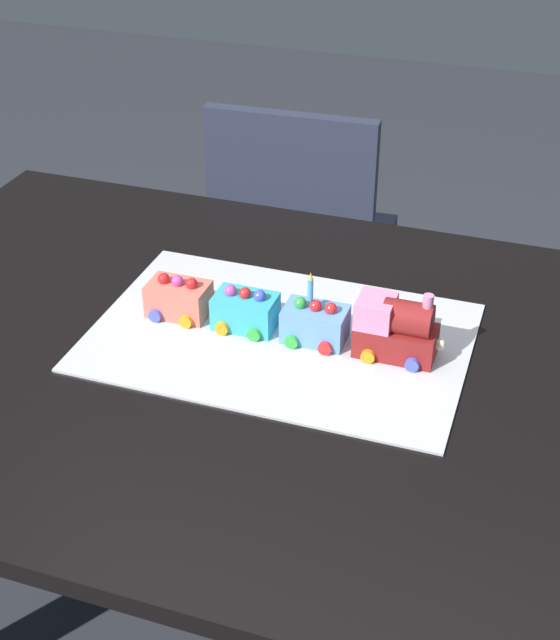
{
  "coord_description": "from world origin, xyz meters",
  "views": [
    {
      "loc": [
        -0.44,
        1.08,
        1.55
      ],
      "look_at": [
        -0.05,
        -0.05,
        0.77
      ],
      "focal_mm": 50.39,
      "sensor_mm": 36.0,
      "label": 1
    }
  ],
  "objects_px": {
    "dining_table": "(240,401)",
    "cake_car_tanker_sky_blue": "(315,323)",
    "birthday_candle": "(310,287)",
    "chair": "(302,245)",
    "cake_car_caboose_turquoise": "(245,311)",
    "cake_car_gondola_coral": "(179,298)",
    "cake_locomotive": "(396,329)"
  },
  "relations": [
    {
      "from": "chair",
      "to": "birthday_candle",
      "type": "relative_size",
      "value": 17.62
    },
    {
      "from": "dining_table",
      "to": "cake_car_gondola_coral",
      "type": "xyz_separation_m",
      "value": [
        0.13,
        -0.06,
        0.14
      ]
    },
    {
      "from": "cake_car_tanker_sky_blue",
      "to": "cake_car_caboose_turquoise",
      "type": "distance_m",
      "value": 0.12
    },
    {
      "from": "cake_car_tanker_sky_blue",
      "to": "cake_car_gondola_coral",
      "type": "height_order",
      "value": "same"
    },
    {
      "from": "chair",
      "to": "cake_locomotive",
      "type": "distance_m",
      "value": 0.92
    },
    {
      "from": "cake_car_caboose_turquoise",
      "to": "birthday_candle",
      "type": "height_order",
      "value": "birthday_candle"
    },
    {
      "from": "dining_table",
      "to": "chair",
      "type": "bearing_deg",
      "value": -79.47
    },
    {
      "from": "chair",
      "to": "cake_car_caboose_turquoise",
      "type": "distance_m",
      "value": 0.84
    },
    {
      "from": "cake_car_tanker_sky_blue",
      "to": "birthday_candle",
      "type": "height_order",
      "value": "birthday_candle"
    },
    {
      "from": "chair",
      "to": "dining_table",
      "type": "bearing_deg",
      "value": 98.07
    },
    {
      "from": "chair",
      "to": "birthday_candle",
      "type": "bearing_deg",
      "value": 105.79
    },
    {
      "from": "dining_table",
      "to": "cake_car_tanker_sky_blue",
      "type": "xyz_separation_m",
      "value": [
        -0.11,
        -0.06,
        0.14
      ]
    },
    {
      "from": "chair",
      "to": "cake_car_tanker_sky_blue",
      "type": "height_order",
      "value": "chair"
    },
    {
      "from": "cake_car_caboose_turquoise",
      "to": "cake_car_gondola_coral",
      "type": "relative_size",
      "value": 1.0
    },
    {
      "from": "dining_table",
      "to": "cake_car_gondola_coral",
      "type": "relative_size",
      "value": 14.0
    },
    {
      "from": "dining_table",
      "to": "cake_car_caboose_turquoise",
      "type": "distance_m",
      "value": 0.15
    },
    {
      "from": "dining_table",
      "to": "chair",
      "type": "relative_size",
      "value": 1.63
    },
    {
      "from": "dining_table",
      "to": "birthday_candle",
      "type": "relative_size",
      "value": 28.69
    },
    {
      "from": "birthday_candle",
      "to": "chair",
      "type": "bearing_deg",
      "value": -71.75
    },
    {
      "from": "dining_table",
      "to": "cake_car_tanker_sky_blue",
      "type": "height_order",
      "value": "cake_car_tanker_sky_blue"
    },
    {
      "from": "cake_car_tanker_sky_blue",
      "to": "chair",
      "type": "bearing_deg",
      "value": -71.16
    },
    {
      "from": "chair",
      "to": "cake_car_gondola_coral",
      "type": "bearing_deg",
      "value": 89.62
    },
    {
      "from": "chair",
      "to": "cake_car_caboose_turquoise",
      "type": "height_order",
      "value": "chair"
    },
    {
      "from": "cake_locomotive",
      "to": "cake_car_tanker_sky_blue",
      "type": "bearing_deg",
      "value": -0.0
    },
    {
      "from": "cake_car_gondola_coral",
      "to": "birthday_candle",
      "type": "relative_size",
      "value": 2.05
    },
    {
      "from": "dining_table",
      "to": "cake_car_caboose_turquoise",
      "type": "xyz_separation_m",
      "value": [
        0.01,
        -0.06,
        0.14
      ]
    },
    {
      "from": "cake_car_tanker_sky_blue",
      "to": "cake_car_gondola_coral",
      "type": "distance_m",
      "value": 0.24
    },
    {
      "from": "cake_locomotive",
      "to": "birthday_candle",
      "type": "height_order",
      "value": "birthday_candle"
    },
    {
      "from": "dining_table",
      "to": "cake_locomotive",
      "type": "distance_m",
      "value": 0.29
    },
    {
      "from": "birthday_candle",
      "to": "dining_table",
      "type": "bearing_deg",
      "value": 30.37
    },
    {
      "from": "chair",
      "to": "cake_car_caboose_turquoise",
      "type": "relative_size",
      "value": 8.6
    },
    {
      "from": "cake_car_caboose_turquoise",
      "to": "chair",
      "type": "bearing_deg",
      "value": -79.31
    }
  ]
}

